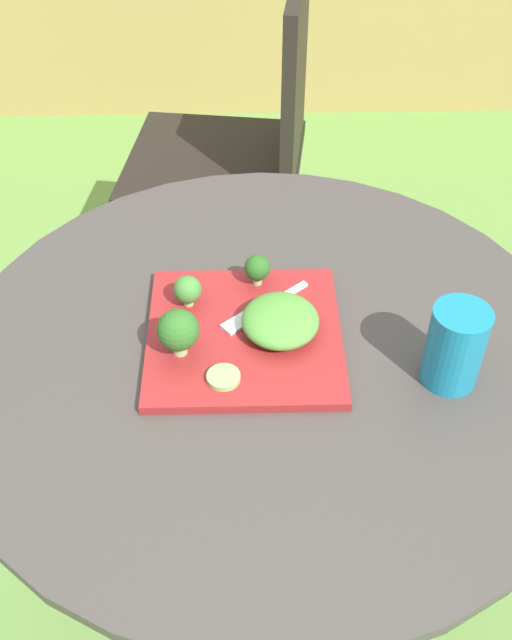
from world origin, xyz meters
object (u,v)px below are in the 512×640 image
object	(u,v)px
fork	(259,311)
drinking_glass	(454,350)
patio_chair	(249,133)
salad_plate	(244,335)

from	to	relation	value
fork	drinking_glass	bearing A→B (deg)	-25.35
patio_chair	drinking_glass	xyz separation A→B (m)	(0.25, -1.01, 0.25)
salad_plate	patio_chair	bearing A→B (deg)	88.79
patio_chair	salad_plate	bearing A→B (deg)	-91.21
salad_plate	fork	xyz separation A→B (m)	(0.02, 0.04, 0.01)
patio_chair	salad_plate	xyz separation A→B (m)	(-0.02, -0.93, 0.21)
patio_chair	salad_plate	size ratio (longest dim) A/B	3.35
drinking_glass	patio_chair	bearing A→B (deg)	103.87
salad_plate	drinking_glass	world-z (taller)	drinking_glass
salad_plate	drinking_glass	size ratio (longest dim) A/B	2.31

